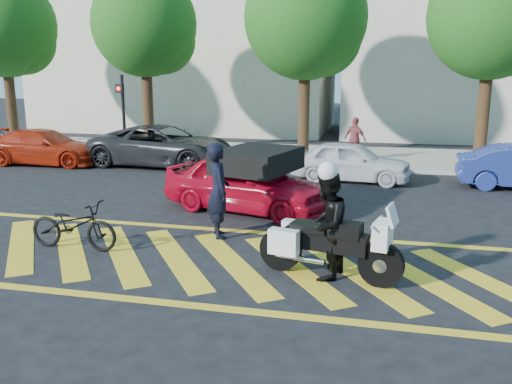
% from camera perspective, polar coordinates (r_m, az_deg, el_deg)
% --- Properties ---
extents(ground, '(90.00, 90.00, 0.00)m').
position_cam_1_polar(ground, '(10.10, -5.22, -7.17)').
color(ground, black).
rests_on(ground, ground).
extents(sidewalk, '(60.00, 5.00, 0.15)m').
position_cam_1_polar(sidewalk, '(21.47, 4.96, 3.87)').
color(sidewalk, '#9E998E').
rests_on(sidewalk, ground).
extents(crosswalk, '(12.33, 4.00, 0.01)m').
position_cam_1_polar(crosswalk, '(10.11, -5.43, -7.13)').
color(crosswalk, gold).
rests_on(crosswalk, ground).
extents(building_left, '(16.00, 8.00, 10.00)m').
position_cam_1_polar(building_left, '(31.98, -7.20, 15.67)').
color(building_left, beige).
rests_on(building_left, ground).
extents(tree_far_left, '(4.40, 4.40, 7.41)m').
position_cam_1_polar(tree_far_left, '(26.43, -24.71, 15.30)').
color(tree_far_left, black).
rests_on(tree_far_left, ground).
extents(tree_left, '(4.20, 4.20, 7.26)m').
position_cam_1_polar(tree_left, '(23.10, -11.29, 16.56)').
color(tree_left, black).
rests_on(tree_left, ground).
extents(tree_center, '(4.60, 4.60, 7.56)m').
position_cam_1_polar(tree_center, '(21.30, 5.62, 17.34)').
color(tree_center, black).
rests_on(tree_center, ground).
extents(tree_right, '(4.40, 4.40, 7.41)m').
position_cam_1_polar(tree_right, '(21.39, 23.88, 16.18)').
color(tree_right, black).
rests_on(tree_right, ground).
extents(signal_pole, '(0.28, 0.43, 3.20)m').
position_cam_1_polar(signal_pole, '(21.07, -13.87, 8.42)').
color(signal_pole, black).
rests_on(signal_pole, ground).
extents(officer_bike, '(0.75, 0.86, 1.97)m').
position_cam_1_polar(officer_bike, '(11.19, -3.98, 0.13)').
color(officer_bike, black).
rests_on(officer_bike, ground).
extents(bicycle, '(1.83, 0.67, 0.96)m').
position_cam_1_polar(bicycle, '(11.11, -18.66, -3.34)').
color(bicycle, black).
rests_on(bicycle, ground).
extents(police_motorcycle, '(2.48, 1.04, 1.10)m').
position_cam_1_polar(police_motorcycle, '(9.16, 7.47, -5.40)').
color(police_motorcycle, black).
rests_on(police_motorcycle, ground).
extents(officer_moto, '(0.87, 1.02, 1.84)m').
position_cam_1_polar(officer_moto, '(9.06, 7.41, -3.50)').
color(officer_moto, black).
rests_on(officer_moto, ground).
extents(red_convertible, '(4.46, 2.72, 1.42)m').
position_cam_1_polar(red_convertible, '(13.25, -0.97, 0.97)').
color(red_convertible, '#B1081F').
rests_on(red_convertible, ground).
extents(parked_left, '(4.45, 1.99, 1.27)m').
position_cam_1_polar(parked_left, '(21.20, -21.36, 4.43)').
color(parked_left, '#A41F0A').
rests_on(parked_left, ground).
extents(parked_mid_left, '(5.39, 2.78, 1.45)m').
position_cam_1_polar(parked_mid_left, '(19.68, -9.72, 4.81)').
color(parked_mid_left, black).
rests_on(parked_mid_left, ground).
extents(parked_mid_right, '(3.79, 1.85, 1.25)m').
position_cam_1_polar(parked_mid_right, '(17.04, 9.96, 3.20)').
color(parked_mid_right, silver).
rests_on(parked_mid_right, ground).
extents(pedestrian_right, '(0.98, 0.83, 1.57)m').
position_cam_1_polar(pedestrian_right, '(19.97, 10.39, 5.51)').
color(pedestrian_right, '#924342').
rests_on(pedestrian_right, sidewalk).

